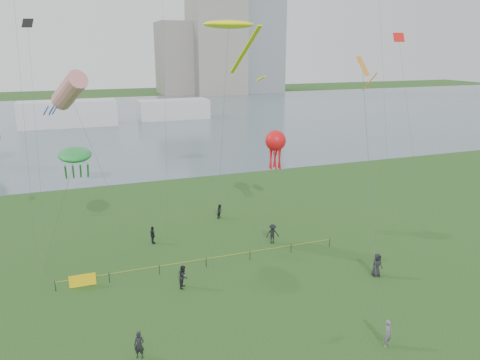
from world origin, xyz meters
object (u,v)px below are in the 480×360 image
object	(u,v)px
fence	(133,272)
kite_stingray	(229,25)
kite_flyer	(388,333)
kite_octopus	(275,141)

from	to	relation	value
fence	kite_stingray	bearing A→B (deg)	37.14
kite_flyer	kite_stingray	world-z (taller)	kite_stingray
fence	kite_stingray	world-z (taller)	kite_stingray
kite_flyer	kite_stingray	distance (m)	30.00
kite_stingray	kite_octopus	xyz separation A→B (m)	(4.20, -1.77, -11.02)
fence	kite_flyer	world-z (taller)	kite_flyer
kite_flyer	kite_octopus	bearing A→B (deg)	63.29
kite_flyer	kite_octopus	xyz separation A→B (m)	(1.82, 21.25, 8.07)
kite_flyer	kite_octopus	size ratio (longest dim) A/B	0.18
kite_octopus	fence	bearing A→B (deg)	-164.87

